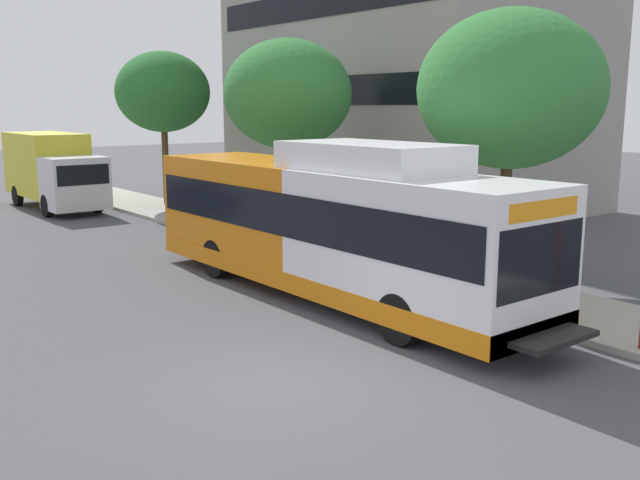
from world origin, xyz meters
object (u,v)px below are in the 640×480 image
at_px(street_tree_near_stop, 510,90).
at_px(transit_bus, 329,225).
at_px(street_tree_mid_block, 288,95).
at_px(street_tree_far_block, 163,92).
at_px(box_truck_background, 53,169).

bearing_deg(street_tree_near_stop, transit_bus, 154.19).
bearing_deg(street_tree_mid_block, street_tree_far_block, 91.24).
height_order(transit_bus, street_tree_near_stop, street_tree_near_stop).
distance_m(transit_bus, box_truck_background, 18.62).
bearing_deg(street_tree_far_block, street_tree_mid_block, -88.76).
distance_m(street_tree_near_stop, box_truck_background, 21.20).
height_order(street_tree_near_stop, street_tree_mid_block, street_tree_near_stop).
height_order(street_tree_near_stop, box_truck_background, street_tree_near_stop).
bearing_deg(transit_bus, street_tree_near_stop, -25.81).
xyz_separation_m(transit_bus, street_tree_far_block, (3.82, 16.18, 3.29)).
xyz_separation_m(transit_bus, street_tree_near_stop, (3.97, -1.92, 3.09)).
bearing_deg(box_truck_background, transit_bus, -89.08).
relative_size(street_tree_far_block, box_truck_background, 0.94).
distance_m(street_tree_near_stop, street_tree_far_block, 18.10).
bearing_deg(street_tree_mid_block, street_tree_near_stop, -90.31).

